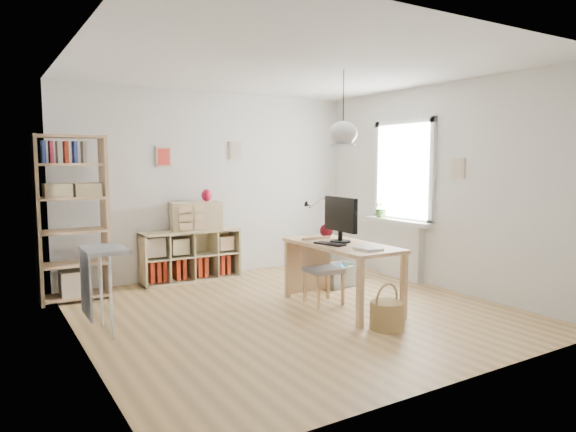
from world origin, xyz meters
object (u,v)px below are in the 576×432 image
desk (342,251)px  monitor (340,217)px  storage_chest (336,271)px  tall_bookshelf (71,211)px  chair (321,266)px  cube_shelf (188,260)px  drawer_chest (196,216)px

desk → monitor: (0.03, 0.07, 0.39)m
desk → storage_chest: 1.20m
tall_bookshelf → storage_chest: size_ratio=2.85×
desk → monitor: bearing=67.2°
storage_chest → monitor: monitor is taller
desk → chair: (-0.09, 0.29, -0.21)m
monitor → cube_shelf: bearing=119.7°
cube_shelf → tall_bookshelf: 1.77m
tall_bookshelf → monitor: tall_bookshelf is taller
storage_chest → drawer_chest: drawer_chest is taller
chair → storage_chest: bearing=46.8°
monitor → desk: bearing=-109.0°
tall_bookshelf → chair: size_ratio=2.56×
desk → storage_chest: bearing=56.7°
storage_chest → drawer_chest: size_ratio=1.01×
chair → tall_bookshelf: bearing=150.6°
desk → cube_shelf: (-1.02, 2.23, -0.36)m
tall_bookshelf → chair: tall_bookshelf is taller
desk → tall_bookshelf: size_ratio=0.75×
tall_bookshelf → drawer_chest: size_ratio=2.87×
cube_shelf → tall_bookshelf: (-1.56, -0.28, 0.79)m
storage_chest → drawer_chest: (-1.52, 1.27, 0.73)m
desk → tall_bookshelf: 3.27m
desk → storage_chest: (0.61, 0.92, -0.46)m
drawer_chest → chair: bearing=-58.8°
monitor → storage_chest: bearing=59.7°
cube_shelf → monitor: size_ratio=2.31×
tall_bookshelf → desk: bearing=-37.0°
cube_shelf → chair: bearing=-64.3°
tall_bookshelf → monitor: 3.22m
cube_shelf → chair: size_ratio=1.79×
chair → drawer_chest: 2.13m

